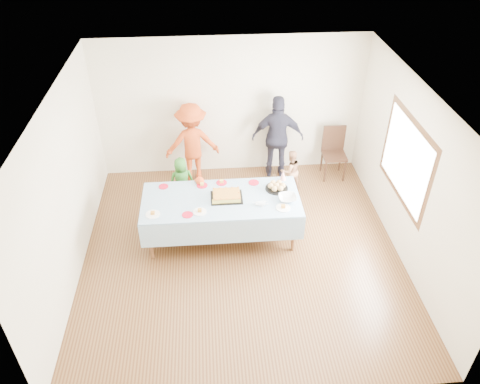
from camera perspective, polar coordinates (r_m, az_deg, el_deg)
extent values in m
plane|color=#482914|center=(7.60, 0.21, -7.29)|extent=(5.00, 5.00, 0.00)
cube|color=beige|center=(8.91, -1.12, 10.27)|extent=(5.00, 0.04, 2.70)
cube|color=beige|center=(4.91, 2.73, -15.67)|extent=(5.00, 0.04, 2.70)
cube|color=beige|center=(7.03, -20.52, 0.12)|extent=(0.04, 5.00, 2.70)
cube|color=beige|center=(7.36, 20.04, 1.92)|extent=(0.04, 5.00, 2.70)
cube|color=white|center=(6.08, 0.26, 11.63)|extent=(5.00, 5.00, 0.04)
cube|color=#472B16|center=(7.42, 19.51, 3.74)|extent=(0.03, 1.75, 1.35)
cylinder|color=brown|center=(7.39, -10.85, -5.77)|extent=(0.06, 0.06, 0.73)
cylinder|color=brown|center=(7.44, 6.58, -4.93)|extent=(0.06, 0.06, 0.73)
cylinder|color=brown|center=(8.03, -10.41, -1.80)|extent=(0.06, 0.06, 0.73)
cylinder|color=brown|center=(8.08, 5.56, -1.06)|extent=(0.06, 0.06, 0.73)
cube|color=brown|center=(7.41, -2.33, -1.03)|extent=(2.40, 1.00, 0.04)
cube|color=silver|center=(7.40, -2.33, -0.88)|extent=(2.50, 1.10, 0.01)
cube|color=black|center=(7.41, -1.64, -0.68)|extent=(0.50, 0.39, 0.01)
cube|color=#F6E45D|center=(7.39, -1.65, -0.44)|extent=(0.42, 0.32, 0.06)
cube|color=#9B5223|center=(7.36, -1.65, -0.21)|extent=(0.42, 0.32, 0.01)
cylinder|color=black|center=(7.63, 4.48, 0.44)|extent=(0.37, 0.37, 0.02)
sphere|color=#DCB96B|center=(7.61, 5.23, 0.82)|extent=(0.09, 0.09, 0.09)
sphere|color=#DCB96B|center=(7.67, 4.77, 1.16)|extent=(0.09, 0.09, 0.09)
sphere|color=#DCB96B|center=(7.66, 4.05, 1.13)|extent=(0.09, 0.09, 0.09)
sphere|color=#DCB96B|center=(7.58, 3.77, 0.75)|extent=(0.09, 0.09, 0.09)
sphere|color=#DCB96B|center=(7.52, 4.22, 0.40)|extent=(0.09, 0.09, 0.09)
sphere|color=#DCB96B|center=(7.53, 4.96, 0.43)|extent=(0.09, 0.09, 0.09)
sphere|color=#DCB96B|center=(7.60, 4.50, 0.78)|extent=(0.09, 0.09, 0.09)
imported|color=silver|center=(7.38, 5.82, -0.75)|extent=(0.29, 0.29, 0.07)
cone|color=white|center=(7.81, 5.27, 2.05)|extent=(0.10, 0.10, 0.18)
cylinder|color=red|center=(7.76, -9.31, 0.67)|extent=(0.16, 0.16, 0.01)
cylinder|color=red|center=(7.71, -4.65, 0.80)|extent=(0.18, 0.18, 0.01)
cylinder|color=red|center=(7.75, -2.26, 1.15)|extent=(0.18, 0.18, 0.01)
cylinder|color=red|center=(7.75, 1.68, 1.16)|extent=(0.18, 0.18, 0.01)
cylinder|color=red|center=(7.11, -6.42, -2.78)|extent=(0.17, 0.17, 0.01)
cylinder|color=white|center=(7.19, -10.58, -2.69)|extent=(0.22, 0.22, 0.01)
cylinder|color=white|center=(7.15, -4.93, -2.41)|extent=(0.21, 0.21, 0.01)
cylinder|color=white|center=(7.23, 5.29, -1.93)|extent=(0.22, 0.22, 0.01)
cylinder|color=black|center=(9.19, 10.35, 2.44)|extent=(0.04, 0.04, 0.45)
cylinder|color=black|center=(9.28, 12.61, 2.49)|extent=(0.04, 0.04, 0.45)
cylinder|color=black|center=(9.50, 9.90, 3.69)|extent=(0.04, 0.04, 0.45)
cylinder|color=black|center=(9.59, 12.09, 3.73)|extent=(0.04, 0.04, 0.45)
cube|color=black|center=(9.26, 11.41, 4.37)|extent=(0.45, 0.45, 0.05)
cube|color=black|center=(9.29, 11.35, 6.49)|extent=(0.44, 0.05, 0.52)
imported|color=#C64318|center=(7.99, -4.90, -0.78)|extent=(0.37, 0.29, 0.89)
imported|color=#2C6B23|center=(8.44, -7.10, 1.37)|extent=(0.49, 0.37, 0.91)
imported|color=tan|center=(8.79, 6.18, 2.62)|extent=(0.47, 0.41, 0.82)
imported|color=#B63F16|center=(8.90, -5.86, 5.97)|extent=(1.07, 0.68, 1.58)
imported|color=#272735|center=(8.97, 4.61, 6.65)|extent=(1.02, 0.51, 1.67)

